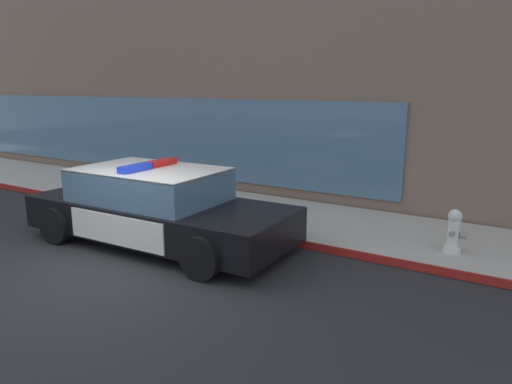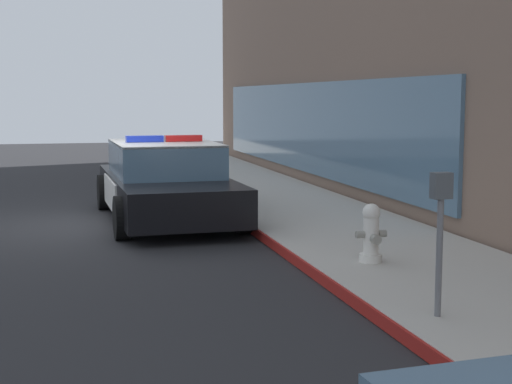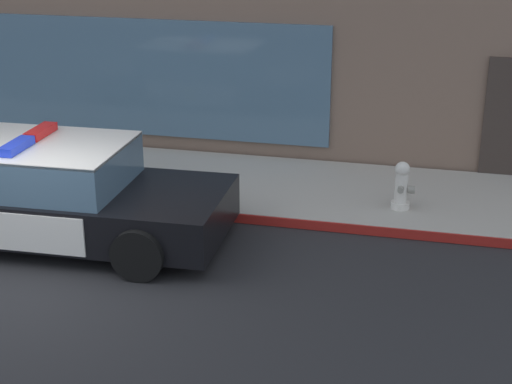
% 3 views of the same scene
% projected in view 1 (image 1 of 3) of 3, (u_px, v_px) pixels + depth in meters
% --- Properties ---
extents(ground, '(48.00, 48.00, 0.00)m').
position_uv_depth(ground, '(112.00, 270.00, 7.39)').
color(ground, '#262628').
extents(sidewalk, '(48.00, 2.70, 0.15)m').
position_uv_depth(sidewalk, '(246.00, 211.00, 10.56)').
color(sidewalk, '#B2ADA3').
rests_on(sidewalk, ground).
extents(curb_red_paint, '(28.80, 0.04, 0.14)m').
position_uv_depth(curb_red_paint, '(209.00, 226.00, 9.43)').
color(curb_red_paint, maroon).
rests_on(curb_red_paint, ground).
extents(storefront_building, '(25.31, 10.97, 9.96)m').
position_uv_depth(storefront_building, '(319.00, 21.00, 15.91)').
color(storefront_building, '#7A6051').
rests_on(storefront_building, ground).
extents(police_cruiser, '(5.03, 2.26, 1.49)m').
position_uv_depth(police_cruiser, '(157.00, 207.00, 8.53)').
color(police_cruiser, black).
rests_on(police_cruiser, ground).
extents(fire_hydrant, '(0.34, 0.39, 0.73)m').
position_uv_depth(fire_hydrant, '(454.00, 232.00, 7.67)').
color(fire_hydrant, silver).
rests_on(fire_hydrant, sidewalk).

